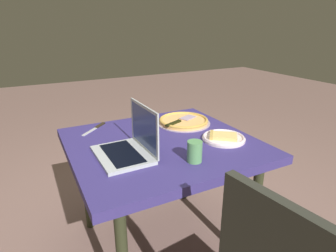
{
  "coord_description": "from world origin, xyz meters",
  "views": [
    {
      "loc": [
        -0.65,
        -1.34,
        1.38
      ],
      "look_at": [
        0.03,
        -0.02,
        0.83
      ],
      "focal_mm": 30.0,
      "sensor_mm": 36.0,
      "label": 1
    }
  ],
  "objects_px": {
    "dining_table": "(162,153)",
    "pizza_plate": "(223,138)",
    "laptop": "(130,145)",
    "pizza_tray": "(183,121)",
    "table_knife": "(96,128)",
    "drink_cup": "(195,151)"
  },
  "relations": [
    {
      "from": "dining_table",
      "to": "pizza_plate",
      "type": "relative_size",
      "value": 4.14
    },
    {
      "from": "laptop",
      "to": "table_knife",
      "type": "height_order",
      "value": "laptop"
    },
    {
      "from": "pizza_plate",
      "to": "pizza_tray",
      "type": "bearing_deg",
      "value": 99.67
    },
    {
      "from": "table_knife",
      "to": "pizza_plate",
      "type": "bearing_deg",
      "value": -41.1
    },
    {
      "from": "dining_table",
      "to": "pizza_tray",
      "type": "height_order",
      "value": "pizza_tray"
    },
    {
      "from": "laptop",
      "to": "dining_table",
      "type": "bearing_deg",
      "value": 20.9
    },
    {
      "from": "dining_table",
      "to": "table_knife",
      "type": "bearing_deg",
      "value": 126.46
    },
    {
      "from": "dining_table",
      "to": "pizza_plate",
      "type": "bearing_deg",
      "value": -24.3
    },
    {
      "from": "pizza_plate",
      "to": "pizza_tray",
      "type": "relative_size",
      "value": 0.69
    },
    {
      "from": "drink_cup",
      "to": "pizza_plate",
      "type": "bearing_deg",
      "value": 27.37
    },
    {
      "from": "laptop",
      "to": "pizza_plate",
      "type": "xyz_separation_m",
      "value": [
        0.55,
        -0.06,
        -0.04
      ]
    },
    {
      "from": "pizza_tray",
      "to": "drink_cup",
      "type": "distance_m",
      "value": 0.56
    },
    {
      "from": "dining_table",
      "to": "laptop",
      "type": "relative_size",
      "value": 3.07
    },
    {
      "from": "pizza_plate",
      "to": "table_knife",
      "type": "height_order",
      "value": "pizza_plate"
    },
    {
      "from": "pizza_plate",
      "to": "pizza_tray",
      "type": "distance_m",
      "value": 0.36
    },
    {
      "from": "pizza_plate",
      "to": "drink_cup",
      "type": "bearing_deg",
      "value": -152.63
    },
    {
      "from": "pizza_plate",
      "to": "laptop",
      "type": "bearing_deg",
      "value": 173.75
    },
    {
      "from": "dining_table",
      "to": "drink_cup",
      "type": "distance_m",
      "value": 0.33
    },
    {
      "from": "pizza_tray",
      "to": "table_knife",
      "type": "bearing_deg",
      "value": 162.11
    },
    {
      "from": "laptop",
      "to": "table_knife",
      "type": "xyz_separation_m",
      "value": [
        -0.06,
        0.47,
        -0.05
      ]
    },
    {
      "from": "dining_table",
      "to": "table_knife",
      "type": "distance_m",
      "value": 0.49
    },
    {
      "from": "laptop",
      "to": "pizza_plate",
      "type": "height_order",
      "value": "laptop"
    }
  ]
}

